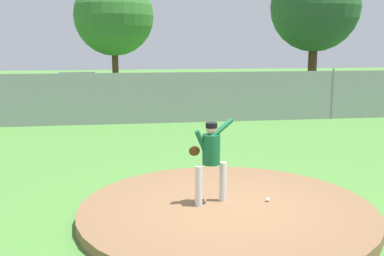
{
  "coord_description": "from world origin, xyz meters",
  "views": [
    {
      "loc": [
        -1.79,
        -7.75,
        3.12
      ],
      "look_at": [
        -0.13,
        3.38,
        1.02
      ],
      "focal_mm": 43.11,
      "sensor_mm": 36.0,
      "label": 1
    }
  ],
  "objects": [
    {
      "name": "parked_car_red",
      "position": [
        -3.93,
        14.11,
        0.8
      ],
      "size": [
        2.05,
        4.41,
        1.68
      ],
      "color": "#A81919",
      "rests_on": "ground_plane"
    },
    {
      "name": "asphalt_strip",
      "position": [
        0.0,
        14.5,
        0.0
      ],
      "size": [
        44.0,
        7.0,
        0.01
      ],
      "primitive_type": "cube",
      "color": "#2B2B2D",
      "rests_on": "ground_plane"
    },
    {
      "name": "tree_bushy_near",
      "position": [
        10.72,
        21.67,
        5.36
      ],
      "size": [
        5.79,
        5.79,
        8.28
      ],
      "color": "#4C331E",
      "rests_on": "ground_plane"
    },
    {
      "name": "tree_tall_centre",
      "position": [
        -2.3,
        24.91,
        4.88
      ],
      "size": [
        5.43,
        5.43,
        7.61
      ],
      "color": "#4C331E",
      "rests_on": "ground_plane"
    },
    {
      "name": "traffic_cone_orange",
      "position": [
        -1.64,
        15.56,
        0.26
      ],
      "size": [
        0.4,
        0.4,
        0.55
      ],
      "color": "orange",
      "rests_on": "asphalt_strip"
    },
    {
      "name": "pitcher_youth",
      "position": [
        -0.27,
        0.18,
        1.13
      ],
      "size": [
        0.82,
        0.33,
        1.56
      ],
      "color": "silver",
      "rests_on": "pitchers_mound"
    },
    {
      "name": "pitchers_mound",
      "position": [
        0.0,
        0.0,
        0.1
      ],
      "size": [
        5.34,
        5.34,
        0.21
      ],
      "primitive_type": "cylinder",
      "color": "brown",
      "rests_on": "ground_plane"
    },
    {
      "name": "chainlink_fence",
      "position": [
        0.0,
        10.0,
        0.99
      ],
      "size": [
        33.47,
        0.07,
        2.07
      ],
      "color": "gray",
      "rests_on": "ground_plane"
    },
    {
      "name": "baseball",
      "position": [
        0.8,
        0.11,
        0.24
      ],
      "size": [
        0.07,
        0.07,
        0.07
      ],
      "primitive_type": "sphere",
      "color": "white",
      "rests_on": "pitchers_mound"
    },
    {
      "name": "ground_plane",
      "position": [
        0.0,
        6.0,
        0.0
      ],
      "size": [
        80.0,
        80.0,
        0.0
      ],
      "primitive_type": "plane",
      "color": "#4C8438"
    },
    {
      "name": "parked_car_slate",
      "position": [
        3.81,
        14.42,
        0.77
      ],
      "size": [
        1.98,
        4.64,
        1.6
      ],
      "color": "slate",
      "rests_on": "ground_plane"
    }
  ]
}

